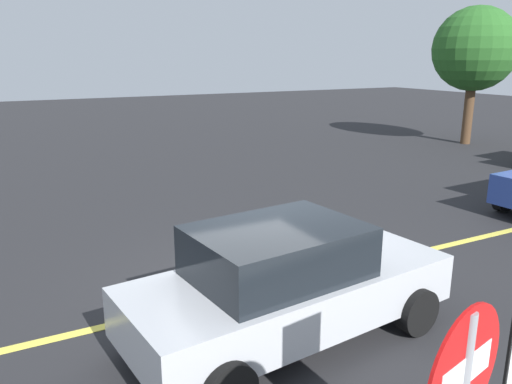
# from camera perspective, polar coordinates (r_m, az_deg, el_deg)

# --- Properties ---
(ground_plane) EXTENTS (80.00, 80.00, 0.00)m
(ground_plane) POSITION_cam_1_polar(r_m,az_deg,el_deg) (8.09, -0.60, -11.23)
(ground_plane) COLOR #262628
(lane_marking_centre) EXTENTS (28.00, 0.16, 0.01)m
(lane_marking_centre) POSITION_cam_1_polar(r_m,az_deg,el_deg) (9.71, 15.46, -7.13)
(lane_marking_centre) COLOR #E0D14C
(car_silver_behind_van) EXTENTS (4.46, 2.29, 1.58)m
(car_silver_behind_van) POSITION_cam_1_polar(r_m,az_deg,el_deg) (6.55, 3.49, -10.18)
(car_silver_behind_van) COLOR #B7BABF
(car_silver_behind_van) RESTS_ON ground_plane
(tree_left_verge) EXTENTS (3.37, 3.37, 5.55)m
(tree_left_verge) POSITION_cam_1_polar(r_m,az_deg,el_deg) (23.00, 23.44, 14.51)
(tree_left_verge) COLOR #513823
(tree_left_verge) RESTS_ON ground_plane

